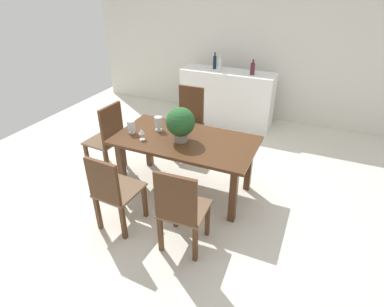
{
  "coord_description": "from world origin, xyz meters",
  "views": [
    {
      "loc": [
        1.43,
        -3.29,
        2.5
      ],
      "look_at": [
        0.07,
        -0.2,
        0.54
      ],
      "focal_mm": 29.07,
      "sensor_mm": 36.0,
      "label": 1
    }
  ],
  "objects_px": {
    "crystal_vase_center_near": "(158,123)",
    "wine_bottle_amber": "(215,62)",
    "dining_table": "(185,147)",
    "wine_bottle_dark": "(253,69)",
    "chair_near_left": "(113,190)",
    "chair_near_right": "(180,208)",
    "kitchen_counter": "(227,98)",
    "wine_glass": "(142,132)",
    "chair_head_end": "(108,136)",
    "flower_centerpiece": "(181,123)",
    "wine_bottle_tall": "(220,66)",
    "crystal_vase_left": "(131,126)",
    "chair_far_left": "(189,118)"
  },
  "relations": [
    {
      "from": "dining_table",
      "to": "flower_centerpiece",
      "type": "distance_m",
      "value": 0.34
    },
    {
      "from": "dining_table",
      "to": "chair_near_right",
      "type": "xyz_separation_m",
      "value": [
        0.39,
        -0.97,
        -0.1
      ]
    },
    {
      "from": "flower_centerpiece",
      "to": "chair_near_right",
      "type": "bearing_deg",
      "value": -65.13
    },
    {
      "from": "chair_near_right",
      "to": "crystal_vase_center_near",
      "type": "xyz_separation_m",
      "value": [
        -0.81,
        1.06,
        0.31
      ]
    },
    {
      "from": "chair_near_right",
      "to": "kitchen_counter",
      "type": "height_order",
      "value": "kitchen_counter"
    },
    {
      "from": "wine_bottle_tall",
      "to": "chair_near_left",
      "type": "bearing_deg",
      "value": -91.45
    },
    {
      "from": "wine_glass",
      "to": "wine_bottle_amber",
      "type": "relative_size",
      "value": 0.5
    },
    {
      "from": "crystal_vase_left",
      "to": "kitchen_counter",
      "type": "relative_size",
      "value": 0.1
    },
    {
      "from": "dining_table",
      "to": "chair_far_left",
      "type": "relative_size",
      "value": 1.67
    },
    {
      "from": "chair_near_right",
      "to": "flower_centerpiece",
      "type": "distance_m",
      "value": 1.1
    },
    {
      "from": "dining_table",
      "to": "chair_far_left",
      "type": "bearing_deg",
      "value": 111.78
    },
    {
      "from": "dining_table",
      "to": "chair_near_left",
      "type": "xyz_separation_m",
      "value": [
        -0.4,
        -0.97,
        -0.12
      ]
    },
    {
      "from": "flower_centerpiece",
      "to": "wine_bottle_dark",
      "type": "height_order",
      "value": "wine_bottle_dark"
    },
    {
      "from": "dining_table",
      "to": "wine_bottle_dark",
      "type": "xyz_separation_m",
      "value": [
        0.25,
        2.23,
        0.45
      ]
    },
    {
      "from": "wine_bottle_dark",
      "to": "wine_bottle_tall",
      "type": "bearing_deg",
      "value": -172.12
    },
    {
      "from": "wine_glass",
      "to": "wine_bottle_dark",
      "type": "relative_size",
      "value": 0.57
    },
    {
      "from": "flower_centerpiece",
      "to": "kitchen_counter",
      "type": "relative_size",
      "value": 0.25
    },
    {
      "from": "dining_table",
      "to": "crystal_vase_left",
      "type": "relative_size",
      "value": 10.28
    },
    {
      "from": "crystal_vase_left",
      "to": "wine_bottle_dark",
      "type": "bearing_deg",
      "value": 68.35
    },
    {
      "from": "chair_head_end",
      "to": "chair_near_right",
      "type": "bearing_deg",
      "value": 62.62
    },
    {
      "from": "crystal_vase_center_near",
      "to": "wine_bottle_amber",
      "type": "bearing_deg",
      "value": 91.63
    },
    {
      "from": "chair_head_end",
      "to": "wine_bottle_tall",
      "type": "height_order",
      "value": "wine_bottle_tall"
    },
    {
      "from": "crystal_vase_left",
      "to": "crystal_vase_center_near",
      "type": "relative_size",
      "value": 0.92
    },
    {
      "from": "kitchen_counter",
      "to": "wine_bottle_dark",
      "type": "height_order",
      "value": "wine_bottle_dark"
    },
    {
      "from": "chair_near_right",
      "to": "dining_table",
      "type": "bearing_deg",
      "value": -70.51
    },
    {
      "from": "chair_far_left",
      "to": "flower_centerpiece",
      "type": "relative_size",
      "value": 2.48
    },
    {
      "from": "chair_near_right",
      "to": "wine_glass",
      "type": "distance_m",
      "value": 1.19
    },
    {
      "from": "chair_near_right",
      "to": "wine_bottle_tall",
      "type": "bearing_deg",
      "value": -79.81
    },
    {
      "from": "wine_bottle_amber",
      "to": "wine_bottle_tall",
      "type": "relative_size",
      "value": 1.04
    },
    {
      "from": "chair_far_left",
      "to": "wine_bottle_tall",
      "type": "relative_size",
      "value": 3.73
    },
    {
      "from": "wine_bottle_amber",
      "to": "dining_table",
      "type": "bearing_deg",
      "value": -78.4
    },
    {
      "from": "crystal_vase_left",
      "to": "wine_bottle_dark",
      "type": "relative_size",
      "value": 0.66
    },
    {
      "from": "dining_table",
      "to": "chair_head_end",
      "type": "bearing_deg",
      "value": -179.63
    },
    {
      "from": "crystal_vase_left",
      "to": "wine_glass",
      "type": "height_order",
      "value": "crystal_vase_left"
    },
    {
      "from": "chair_near_left",
      "to": "flower_centerpiece",
      "type": "distance_m",
      "value": 1.09
    },
    {
      "from": "flower_centerpiece",
      "to": "wine_bottle_amber",
      "type": "relative_size",
      "value": 1.45
    },
    {
      "from": "kitchen_counter",
      "to": "chair_near_right",
      "type": "bearing_deg",
      "value": -79.69
    },
    {
      "from": "chair_head_end",
      "to": "crystal_vase_center_near",
      "type": "height_order",
      "value": "chair_head_end"
    },
    {
      "from": "chair_head_end",
      "to": "crystal_vase_left",
      "type": "relative_size",
      "value": 6.04
    },
    {
      "from": "chair_head_end",
      "to": "kitchen_counter",
      "type": "height_order",
      "value": "chair_head_end"
    },
    {
      "from": "chair_near_left",
      "to": "crystal_vase_center_near",
      "type": "height_order",
      "value": "chair_near_left"
    },
    {
      "from": "wine_bottle_dark",
      "to": "wine_glass",
      "type": "bearing_deg",
      "value": -106.35
    },
    {
      "from": "chair_near_left",
      "to": "wine_bottle_dark",
      "type": "distance_m",
      "value": 3.31
    },
    {
      "from": "chair_head_end",
      "to": "wine_bottle_amber",
      "type": "height_order",
      "value": "wine_bottle_amber"
    },
    {
      "from": "kitchen_counter",
      "to": "wine_bottle_tall",
      "type": "relative_size",
      "value": 6.07
    },
    {
      "from": "dining_table",
      "to": "kitchen_counter",
      "type": "distance_m",
      "value": 2.28
    },
    {
      "from": "chair_far_left",
      "to": "wine_bottle_dark",
      "type": "height_order",
      "value": "wine_bottle_dark"
    },
    {
      "from": "chair_head_end",
      "to": "flower_centerpiece",
      "type": "distance_m",
      "value": 1.22
    },
    {
      "from": "chair_head_end",
      "to": "wine_bottle_dark",
      "type": "height_order",
      "value": "wine_bottle_dark"
    },
    {
      "from": "wine_bottle_dark",
      "to": "chair_head_end",
      "type": "bearing_deg",
      "value": -122.33
    }
  ]
}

